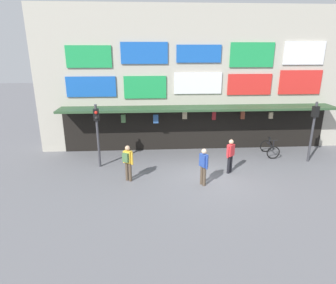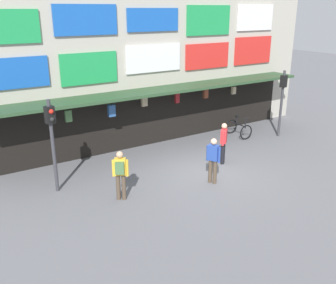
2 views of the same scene
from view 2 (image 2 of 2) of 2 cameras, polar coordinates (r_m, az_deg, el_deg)
ground_plane at (r=14.63m, az=6.00°, el=-4.53°), size 80.00×80.00×0.00m
shopfront at (r=17.27m, az=-3.23°, el=12.91°), size 18.00×2.60×8.00m
traffic_light_near at (r=12.89m, az=-17.10°, el=1.53°), size 0.32×0.35×3.20m
traffic_light_far at (r=18.88m, az=16.80°, el=7.07°), size 0.32×0.35×3.20m
bicycle_parked at (r=18.77m, az=10.55°, el=1.99°), size 0.76×1.19×1.05m
pedestrian_in_purple at (r=12.23m, az=-7.18°, el=-4.50°), size 0.48×0.47×1.68m
pedestrian_in_green at (r=15.20m, az=8.36°, el=0.15°), size 0.42×0.40×1.68m
pedestrian_in_blue at (r=13.41m, az=6.80°, el=-2.44°), size 0.36×0.48×1.68m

